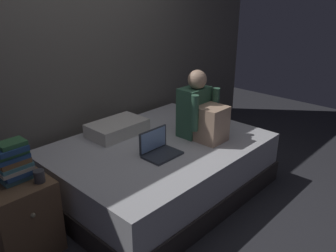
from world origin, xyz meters
TOP-DOWN VIEW (x-y plane):
  - ground_plane at (0.00, 0.00)m, footprint 8.00×8.00m
  - wall_back at (0.00, 1.20)m, footprint 5.60×0.10m
  - bed at (0.20, 0.30)m, footprint 2.00×1.50m
  - nightstand at (-1.10, 0.45)m, footprint 0.44×0.46m
  - person_sitting at (0.58, 0.10)m, footprint 0.39×0.44m
  - laptop at (0.02, 0.13)m, footprint 0.32×0.23m
  - pillow at (0.07, 0.75)m, footprint 0.56×0.36m
  - book_stack at (-1.07, 0.47)m, footprint 0.23×0.17m
  - mug at (-0.97, 0.33)m, footprint 0.08×0.08m

SIDE VIEW (x-z plane):
  - ground_plane at x=0.00m, z-range 0.00..0.00m
  - bed at x=0.20m, z-range 0.00..0.52m
  - nightstand at x=-1.10m, z-range 0.00..0.59m
  - laptop at x=0.02m, z-range 0.46..0.68m
  - pillow at x=0.07m, z-range 0.52..0.65m
  - mug at x=-0.97m, z-range 0.59..0.68m
  - book_stack at x=-1.07m, z-range 0.59..0.89m
  - person_sitting at x=0.58m, z-range 0.44..1.10m
  - wall_back at x=0.00m, z-range 0.00..2.70m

